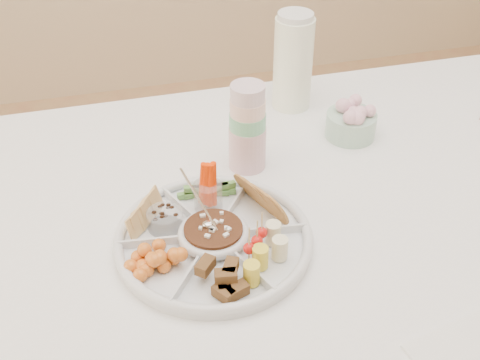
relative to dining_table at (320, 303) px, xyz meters
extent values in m
cube|color=white|center=(0.00, 0.00, 0.00)|extent=(1.52, 1.02, 0.76)
cylinder|color=silver|center=(-0.30, -0.11, 0.40)|extent=(0.42, 0.42, 0.04)
cylinder|color=#4D2418|center=(-0.30, -0.11, 0.41)|extent=(0.13, 0.13, 0.04)
cylinder|color=silver|center=(-0.16, 0.13, 0.50)|extent=(0.09, 0.09, 0.23)
cylinder|color=white|center=(0.03, 0.37, 0.51)|extent=(0.12, 0.12, 0.26)
cylinder|color=#80BA94|center=(0.12, 0.19, 0.43)|extent=(0.15, 0.15, 0.09)
camera|label=1|loc=(-0.47, -0.96, 1.19)|focal=45.00mm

